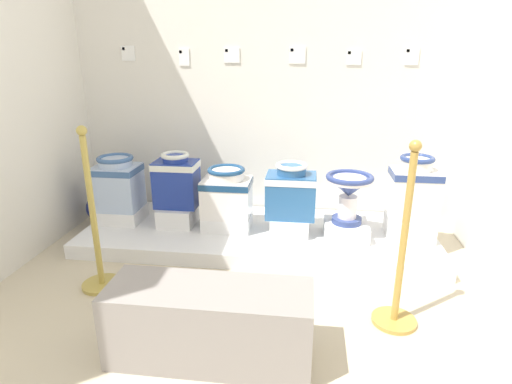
% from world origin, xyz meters
% --- Properties ---
extents(ground_plane, '(5.35, 5.70, 0.02)m').
position_xyz_m(ground_plane, '(1.67, 0.85, -0.01)').
color(ground_plane, beige).
extents(wall_back, '(3.55, 0.06, 3.27)m').
position_xyz_m(wall_back, '(1.67, 2.93, 1.63)').
color(wall_back, silver).
rests_on(wall_back, ground_plane).
extents(display_platform, '(2.83, 1.02, 0.12)m').
position_xyz_m(display_platform, '(1.67, 2.37, 0.06)').
color(display_platform, white).
rests_on(display_platform, ground_plane).
extents(plinth_block_leftmost, '(0.37, 0.32, 0.11)m').
position_xyz_m(plinth_block_leftmost, '(0.48, 2.40, 0.17)').
color(plinth_block_leftmost, white).
rests_on(plinth_block_leftmost, display_platform).
extents(antique_toilet_leftmost, '(0.37, 0.31, 0.46)m').
position_xyz_m(antique_toilet_leftmost, '(0.48, 2.40, 0.47)').
color(antique_toilet_leftmost, '#ACC1E1').
rests_on(antique_toilet_leftmost, plinth_block_leftmost).
extents(plinth_block_pale_glazed, '(0.29, 0.36, 0.16)m').
position_xyz_m(plinth_block_pale_glazed, '(0.99, 2.41, 0.19)').
color(plinth_block_pale_glazed, white).
rests_on(plinth_block_pale_glazed, display_platform).
extents(antique_toilet_pale_glazed, '(0.36, 0.25, 0.45)m').
position_xyz_m(antique_toilet_pale_glazed, '(0.99, 2.41, 0.50)').
color(antique_toilet_pale_glazed, navy).
rests_on(antique_toilet_pale_glazed, plinth_block_pale_glazed).
extents(plinth_block_squat_floral, '(0.39, 0.30, 0.11)m').
position_xyz_m(plinth_block_squat_floral, '(1.42, 2.35, 0.17)').
color(plinth_block_squat_floral, white).
rests_on(plinth_block_squat_floral, display_platform).
extents(antique_toilet_squat_floral, '(0.39, 0.30, 0.40)m').
position_xyz_m(antique_toilet_squat_floral, '(1.42, 2.35, 0.43)').
color(antique_toilet_squat_floral, white).
rests_on(antique_toilet_squat_floral, plinth_block_squat_floral).
extents(plinth_block_broad_patterned, '(0.30, 0.33, 0.14)m').
position_xyz_m(plinth_block_broad_patterned, '(1.94, 2.34, 0.18)').
color(plinth_block_broad_patterned, white).
rests_on(plinth_block_broad_patterned, display_platform).
extents(antique_toilet_broad_patterned, '(0.39, 0.28, 0.43)m').
position_xyz_m(antique_toilet_broad_patterned, '(1.94, 2.34, 0.47)').
color(antique_toilet_broad_patterned, '#2C5D93').
rests_on(antique_toilet_broad_patterned, plinth_block_broad_patterned).
extents(plinth_block_slender_white, '(0.34, 0.32, 0.12)m').
position_xyz_m(plinth_block_slender_white, '(2.38, 2.30, 0.18)').
color(plinth_block_slender_white, white).
rests_on(plinth_block_slender_white, display_platform).
extents(antique_toilet_slender_white, '(0.36, 0.36, 0.39)m').
position_xyz_m(antique_toilet_slender_white, '(2.38, 2.30, 0.51)').
color(antique_toilet_slender_white, navy).
rests_on(antique_toilet_slender_white, plinth_block_slender_white).
extents(plinth_block_central_ornate, '(0.34, 0.32, 0.17)m').
position_xyz_m(plinth_block_central_ornate, '(2.87, 2.36, 0.20)').
color(plinth_block_central_ornate, white).
rests_on(plinth_block_central_ornate, display_platform).
extents(antique_toilet_central_ornate, '(0.35, 0.28, 0.48)m').
position_xyz_m(antique_toilet_central_ornate, '(2.87, 2.36, 0.53)').
color(antique_toilet_central_ornate, white).
rests_on(antique_toilet_central_ornate, plinth_block_central_ornate).
extents(info_placard_first, '(0.12, 0.01, 0.13)m').
position_xyz_m(info_placard_first, '(0.46, 2.90, 1.49)').
color(info_placard_first, white).
extents(info_placard_second, '(0.09, 0.01, 0.14)m').
position_xyz_m(info_placard_second, '(0.96, 2.90, 1.46)').
color(info_placard_second, white).
extents(info_placard_third, '(0.14, 0.01, 0.12)m').
position_xyz_m(info_placard_third, '(1.38, 2.90, 1.48)').
color(info_placard_third, white).
extents(info_placard_fourth, '(0.14, 0.01, 0.14)m').
position_xyz_m(info_placard_fourth, '(1.94, 2.90, 1.48)').
color(info_placard_fourth, white).
extents(info_placard_fifth, '(0.12, 0.01, 0.12)m').
position_xyz_m(info_placard_fifth, '(2.40, 2.90, 1.46)').
color(info_placard_fifth, white).
extents(info_placard_sixth, '(0.11, 0.01, 0.14)m').
position_xyz_m(info_placard_sixth, '(2.86, 2.90, 1.47)').
color(info_placard_sixth, white).
extents(decorative_vase_companion, '(0.24, 0.24, 0.42)m').
position_xyz_m(decorative_vase_companion, '(0.20, 2.56, 0.17)').
color(decorative_vase_companion, white).
rests_on(decorative_vase_companion, ground_plane).
extents(stanchion_post_near_left, '(0.26, 0.26, 1.09)m').
position_xyz_m(stanchion_post_near_left, '(0.72, 1.54, 0.33)').
color(stanchion_post_near_left, '#B39A44').
rests_on(stanchion_post_near_left, ground_plane).
extents(stanchion_post_near_right, '(0.26, 0.26, 1.08)m').
position_xyz_m(stanchion_post_near_right, '(2.60, 1.38, 0.33)').
color(stanchion_post_near_right, '#B48C3E').
rests_on(stanchion_post_near_right, ground_plane).
extents(museum_bench, '(1.02, 0.36, 0.40)m').
position_xyz_m(museum_bench, '(1.60, 0.96, 0.20)').
color(museum_bench, gray).
rests_on(museum_bench, ground_plane).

